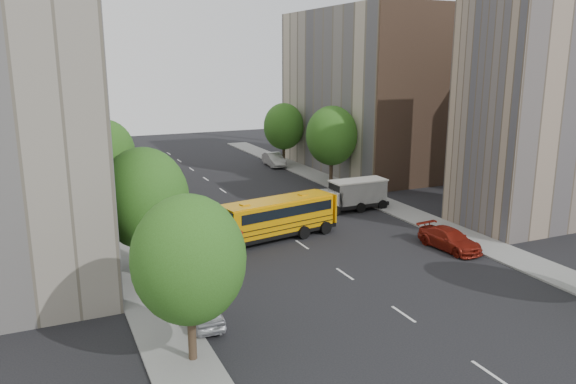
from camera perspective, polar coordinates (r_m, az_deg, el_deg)
ground at (r=41.22m, az=0.22°, el=-4.56°), size 120.00×120.00×0.00m
sidewalk_left at (r=42.87m, az=-16.84°, el=-4.36°), size 3.00×80.00×0.12m
sidewalk_right at (r=50.85m, az=9.72°, el=-1.18°), size 3.00×80.00×0.12m
lane_markings at (r=50.12m, az=-4.53°, el=-1.30°), size 0.15×64.00×0.01m
building_left_cream at (r=41.78m, az=-26.92°, el=8.25°), size 10.00×26.00×20.00m
building_left_redbrick at (r=63.99m, az=-25.90°, el=6.53°), size 10.00×15.00×13.00m
building_right_near at (r=46.51m, az=23.51°, el=7.11°), size 10.00×7.00×17.00m
building_right_far at (r=65.46m, az=7.43°, el=10.09°), size 10.00×22.00×18.00m
building_right_sidewall at (r=56.41m, az=13.36°, el=9.31°), size 10.10×0.30×18.00m
street_tree_0 at (r=23.73m, az=-10.05°, el=-6.79°), size 4.80×4.80×7.41m
street_tree_1 at (r=33.03m, az=-14.42°, el=-0.65°), size 5.12×5.12×7.90m
street_tree_2 at (r=50.56m, az=-18.05°, el=3.79°), size 4.99×4.99×7.71m
street_tree_4 at (r=57.17m, az=4.46°, el=5.72°), size 5.25×5.25×8.10m
street_tree_5 at (r=67.90m, az=-0.44°, el=6.68°), size 4.86×4.86×7.51m
school_bus at (r=40.01m, az=-2.06°, el=-2.64°), size 10.80×4.33×2.98m
safari_truck at (r=48.31m, az=6.67°, el=-0.23°), size 6.14×2.33×2.62m
parked_car_0 at (r=28.55m, az=-8.65°, el=-11.78°), size 1.77×3.99×1.34m
parked_car_1 at (r=46.36m, az=-15.19°, el=-2.04°), size 1.83×4.57×1.48m
parked_car_2 at (r=56.38m, az=-16.63°, el=0.58°), size 2.63×5.27×1.43m
parked_car_3 at (r=39.96m, az=16.10°, el=-4.63°), size 2.45×5.06×1.42m
parked_car_5 at (r=67.69m, az=-1.43°, el=3.31°), size 2.10×4.99×1.60m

